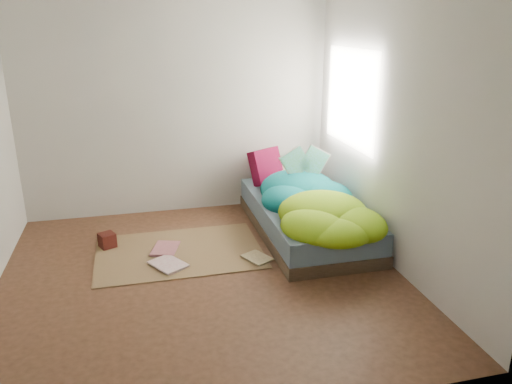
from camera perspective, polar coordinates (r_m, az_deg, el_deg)
ground at (r=4.54m, az=-6.15°, el=-9.63°), size 3.50×3.50×0.00m
room_walls at (r=4.03m, az=-6.80°, el=11.18°), size 3.54×3.54×2.62m
bed at (r=5.36m, az=5.70°, el=-2.95°), size 1.00×2.00×0.34m
duvet at (r=5.05m, az=6.65°, el=-0.26°), size 0.96×1.84×0.34m
rug at (r=5.01m, az=-8.75°, el=-6.77°), size 1.60×1.10×0.01m
pillow_floral at (r=5.99m, az=4.10°, el=1.84°), size 0.56×0.36×0.12m
pillow_magenta at (r=5.88m, az=1.17°, el=2.97°), size 0.41×0.32×0.41m
open_book at (r=5.41m, az=5.67°, el=4.48°), size 0.45×0.10×0.27m
wooden_box at (r=5.23m, az=-16.64°, el=-5.29°), size 0.19×0.19×0.14m
floor_book_a at (r=4.68m, az=-11.24°, el=-8.61°), size 0.39×0.42×0.03m
floor_book_b at (r=5.07m, az=-11.64°, el=-6.33°), size 0.33×0.38×0.03m
floor_book_c at (r=4.73m, az=-0.79°, el=-7.91°), size 0.30×0.34×0.02m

